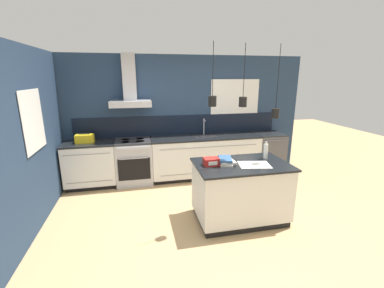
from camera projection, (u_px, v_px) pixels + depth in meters
name	position (u px, v px, depth m)	size (l,w,h in m)	color
ground_plane	(203.00, 218.00, 4.04)	(16.00, 16.00, 0.00)	tan
wall_back	(177.00, 115.00, 5.56)	(5.60, 2.29, 2.60)	navy
wall_left	(36.00, 135.00, 3.86)	(0.08, 3.80, 2.60)	navy
counter_run_left	(91.00, 164.00, 5.13)	(0.99, 0.64, 0.91)	black
counter_run_sink	(206.00, 156.00, 5.63)	(2.36, 0.64, 1.27)	black
oven_range	(134.00, 162.00, 5.30)	(0.72, 0.66, 0.91)	#B5B5BA
dishwasher	(268.00, 152.00, 5.93)	(0.62, 0.65, 0.91)	#4C4C51
kitchen_island	(240.00, 191.00, 3.93)	(1.39, 0.89, 0.91)	black
bottle_on_island	(266.00, 151.00, 4.02)	(0.07, 0.07, 0.30)	silver
book_stack	(226.00, 161.00, 3.79)	(0.25, 0.35, 0.09)	silver
red_supply_box	(211.00, 162.00, 3.73)	(0.22, 0.17, 0.11)	red
paper_pile	(254.00, 165.00, 3.75)	(0.50, 0.40, 0.01)	silver
yellow_toolbox	(85.00, 139.00, 4.98)	(0.34, 0.18, 0.19)	gold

